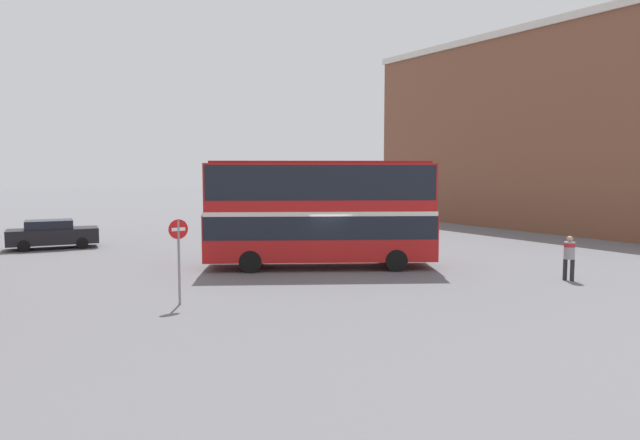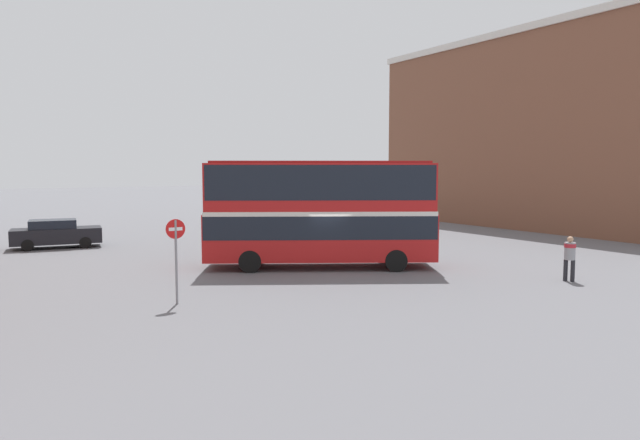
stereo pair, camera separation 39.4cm
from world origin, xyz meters
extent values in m
plane|color=slate|center=(0.00, 0.00, 0.00)|extent=(240.00, 240.00, 0.00)
cube|color=brown|center=(24.81, 6.46, 6.98)|extent=(9.52, 28.92, 13.95)
cube|color=silver|center=(24.81, 6.46, 14.20)|extent=(9.82, 29.22, 0.50)
cube|color=red|center=(-0.15, 0.54, 1.44)|extent=(10.04, 7.27, 2.06)
cube|color=red|center=(-0.15, 0.54, 3.57)|extent=(9.87, 7.12, 2.19)
cube|color=black|center=(-0.15, 0.54, 1.91)|extent=(9.97, 7.24, 1.01)
cube|color=black|center=(-0.15, 0.54, 3.84)|extent=(9.75, 7.07, 1.50)
cube|color=silver|center=(-0.15, 0.54, 2.50)|extent=(9.96, 7.24, 0.20)
cube|color=maroon|center=(-0.15, 0.54, 4.72)|extent=(9.39, 6.74, 0.10)
cylinder|color=black|center=(3.23, -0.08, 0.48)|extent=(0.99, 0.74, 0.97)
cylinder|color=black|center=(2.08, -2.07, 0.48)|extent=(0.99, 0.74, 0.97)
cylinder|color=black|center=(-2.20, 3.04, 0.48)|extent=(0.99, 0.74, 0.97)
cylinder|color=black|center=(-3.35, 1.05, 0.48)|extent=(0.99, 0.74, 0.97)
cylinder|color=#232328|center=(6.56, -7.46, 0.43)|extent=(0.16, 0.16, 0.86)
cylinder|color=#232328|center=(6.47, -7.21, 0.43)|extent=(0.16, 0.16, 0.86)
cylinder|color=gray|center=(6.51, -7.34, 1.21)|extent=(0.52, 0.52, 0.68)
cylinder|color=#B2232D|center=(6.51, -7.34, 1.42)|extent=(0.55, 0.55, 0.15)
sphere|color=tan|center=(6.51, -7.34, 1.67)|extent=(0.23, 0.23, 0.23)
cube|color=black|center=(-9.30, 13.77, 0.69)|extent=(4.85, 2.46, 0.84)
cube|color=black|center=(-9.49, 13.80, 1.35)|extent=(2.62, 1.98, 0.48)
cylinder|color=black|center=(-7.76, 14.41, 0.32)|extent=(0.66, 0.30, 0.64)
cylinder|color=black|center=(-7.99, 12.75, 0.32)|extent=(0.66, 0.30, 0.64)
cylinder|color=black|center=(-10.62, 14.79, 0.32)|extent=(0.66, 0.30, 0.64)
cylinder|color=black|center=(-10.84, 13.13, 0.32)|extent=(0.66, 0.30, 0.64)
cylinder|color=gray|center=(-7.79, -2.86, 1.38)|extent=(0.08, 0.08, 2.77)
cylinder|color=red|center=(-7.79, -2.86, 2.48)|extent=(0.64, 0.03, 0.64)
cube|color=white|center=(-7.79, -2.86, 2.48)|extent=(0.45, 0.04, 0.11)
camera|label=1|loc=(-13.85, -20.75, 4.43)|focal=32.00mm
camera|label=2|loc=(-13.52, -20.96, 4.43)|focal=32.00mm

